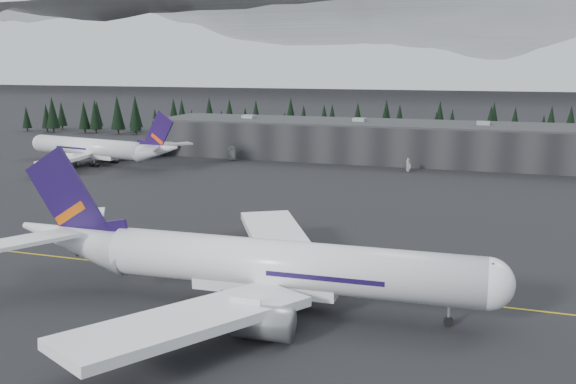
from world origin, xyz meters
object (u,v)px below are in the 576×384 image
(jet_parked, at_px, (101,149))
(gse_vehicle_b, at_px, (409,169))
(gse_vehicle_a, at_px, (233,159))
(jet_main, at_px, (245,263))
(terminal, at_px, (388,141))

(jet_parked, xyz_separation_m, gse_vehicle_b, (94.92, 17.35, -4.41))
(gse_vehicle_b, bearing_deg, gse_vehicle_a, -95.10)
(jet_main, xyz_separation_m, gse_vehicle_a, (-53.16, 118.19, -5.08))
(gse_vehicle_a, relative_size, gse_vehicle_b, 1.16)
(terminal, distance_m, gse_vehicle_a, 52.20)
(gse_vehicle_a, distance_m, gse_vehicle_b, 58.77)
(gse_vehicle_a, bearing_deg, gse_vehicle_b, -6.91)
(jet_parked, bearing_deg, jet_main, 143.39)
(terminal, bearing_deg, jet_parked, -154.96)
(jet_parked, height_order, gse_vehicle_b, jet_parked)
(jet_parked, xyz_separation_m, gse_vehicle_a, (36.28, 21.21, -4.44))
(terminal, xyz_separation_m, gse_vehicle_b, (10.12, -22.26, -5.60))
(terminal, relative_size, gse_vehicle_a, 33.39)
(jet_main, height_order, jet_parked, jet_main)
(jet_main, bearing_deg, jet_parked, 130.64)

